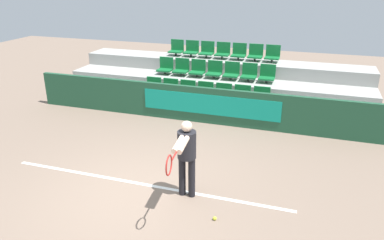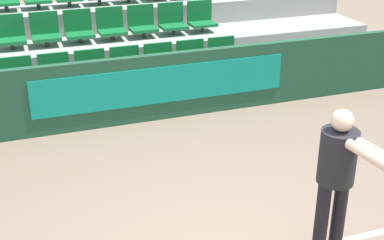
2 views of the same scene
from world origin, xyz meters
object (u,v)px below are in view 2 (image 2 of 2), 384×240
object	(u,v)px
stadium_chair_3	(126,67)
stadium_chair_12	(172,21)
stadium_chair_9	(79,29)
stadium_chair_4	(160,63)
stadium_chair_0	(17,79)
stadium_chair_8	(45,32)
stadium_chair_10	(111,26)
stadium_chair_1	(55,74)
stadium_chair_13	(201,18)
tennis_player	(341,171)
stadium_chair_2	(92,71)
stadium_chair_5	(192,60)
stadium_chair_7	(11,34)
stadium_chair_11	(142,23)
stadium_chair_6	(223,56)

from	to	relation	value
stadium_chair_3	stadium_chair_12	size ratio (longest dim) A/B	1.00
stadium_chair_9	stadium_chair_4	bearing A→B (deg)	-43.75
stadium_chair_0	stadium_chair_3	xyz separation A→B (m)	(1.65, 0.00, 0.00)
stadium_chair_8	stadium_chair_10	xyz separation A→B (m)	(1.10, 0.00, 0.00)
stadium_chair_1	stadium_chair_9	world-z (taller)	stadium_chair_9
stadium_chair_13	tennis_player	world-z (taller)	tennis_player
stadium_chair_2	stadium_chair_5	xyz separation A→B (m)	(1.65, 0.00, 0.00)
stadium_chair_7	stadium_chair_9	bearing A→B (deg)	0.00
stadium_chair_11	stadium_chair_12	distance (m)	0.55
stadium_chair_4	stadium_chair_0	bearing A→B (deg)	180.00
stadium_chair_12	stadium_chair_13	size ratio (longest dim) A/B	1.00
stadium_chair_5	stadium_chair_7	distance (m)	2.97
stadium_chair_7	stadium_chair_11	distance (m)	2.20
stadium_chair_5	stadium_chair_12	world-z (taller)	stadium_chair_12
stadium_chair_9	stadium_chair_5	bearing A→B (deg)	-32.55
stadium_chair_0	stadium_chair_5	size ratio (longest dim) A/B	1.00
stadium_chair_3	stadium_chair_4	size ratio (longest dim) A/B	1.00
stadium_chair_8	stadium_chair_12	xyz separation A→B (m)	(2.20, 0.00, 0.00)
stadium_chair_6	stadium_chair_7	bearing A→B (deg)	162.30
stadium_chair_10	stadium_chair_12	xyz separation A→B (m)	(1.10, 0.00, 0.00)
stadium_chair_3	stadium_chair_6	size ratio (longest dim) A/B	1.00
stadium_chair_10	stadium_chair_13	xyz separation A→B (m)	(1.65, 0.00, 0.00)
stadium_chair_10	stadium_chair_9	bearing A→B (deg)	180.00
tennis_player	stadium_chair_8	bearing A→B (deg)	104.39
stadium_chair_8	stadium_chair_12	size ratio (longest dim) A/B	1.00
stadium_chair_8	stadium_chair_13	bearing A→B (deg)	0.00
stadium_chair_0	tennis_player	xyz separation A→B (m)	(2.59, -4.43, 0.30)
stadium_chair_7	stadium_chair_13	world-z (taller)	same
stadium_chair_0	stadium_chair_10	bearing A→B (deg)	32.55
stadium_chair_1	stadium_chair_9	distance (m)	1.26
stadium_chair_1	stadium_chair_7	world-z (taller)	stadium_chair_7
stadium_chair_8	tennis_player	xyz separation A→B (m)	(2.04, -5.48, -0.10)
stadium_chair_0	stadium_chair_1	size ratio (longest dim) A/B	1.00
stadium_chair_6	stadium_chair_13	distance (m)	1.13
stadium_chair_4	stadium_chair_9	world-z (taller)	stadium_chair_9
stadium_chair_1	stadium_chair_5	distance (m)	2.20
stadium_chair_11	tennis_player	size ratio (longest dim) A/B	0.36
stadium_chair_5	stadium_chair_8	size ratio (longest dim) A/B	1.00
stadium_chair_5	stadium_chair_11	xyz separation A→B (m)	(-0.55, 1.05, 0.40)
stadium_chair_0	stadium_chair_3	size ratio (longest dim) A/B	1.00
stadium_chair_13	stadium_chair_10	bearing A→B (deg)	180.00
stadium_chair_11	stadium_chair_13	bearing A→B (deg)	0.00
stadium_chair_2	stadium_chair_6	distance (m)	2.20
stadium_chair_3	stadium_chair_12	world-z (taller)	stadium_chair_12
stadium_chair_11	stadium_chair_13	xyz separation A→B (m)	(1.10, 0.00, 0.00)
stadium_chair_8	stadium_chair_13	world-z (taller)	same
stadium_chair_7	stadium_chair_12	bearing A→B (deg)	0.00
stadium_chair_4	stadium_chair_8	distance (m)	2.00
stadium_chair_0	stadium_chair_11	world-z (taller)	stadium_chair_11
stadium_chair_5	stadium_chair_12	distance (m)	1.13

